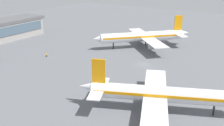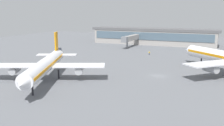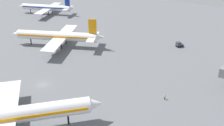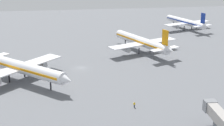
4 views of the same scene
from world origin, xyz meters
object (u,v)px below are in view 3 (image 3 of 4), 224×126
object	(u,v)px
ground_crew_worker	(165,97)
baggage_tug	(179,44)
airplane_distant	(47,7)
airplane_taxiing	(58,36)
airplane_at_gate	(9,116)

from	to	relation	value
ground_crew_worker	baggage_tug	bearing A→B (deg)	-80.25
airplane_distant	baggage_tug	world-z (taller)	airplane_distant
airplane_taxiing	baggage_tug	world-z (taller)	airplane_taxiing
airplane_distant	ground_crew_worker	xyz separation A→B (m)	(-52.52, -100.75, -3.37)
baggage_tug	ground_crew_worker	world-z (taller)	baggage_tug
airplane_taxiing	ground_crew_worker	xyz separation A→B (m)	(-15.53, -57.19, -3.94)
airplane_distant	baggage_tug	xyz separation A→B (m)	(-8.99, -89.87, -3.07)
baggage_tug	ground_crew_worker	size ratio (longest dim) A/B	2.25
airplane_at_gate	baggage_tug	xyz separation A→B (m)	(78.38, -16.00, -3.99)
airplane_at_gate	airplane_taxiing	world-z (taller)	airplane_at_gate
airplane_at_gate	baggage_tug	world-z (taller)	airplane_at_gate
airplane_at_gate	ground_crew_worker	distance (m)	44.22
airplane_at_gate	baggage_tug	bearing A→B (deg)	32.23
airplane_taxiing	airplane_distant	size ratio (longest dim) A/B	1.11
ground_crew_worker	airplane_distant	bearing A→B (deg)	-31.80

